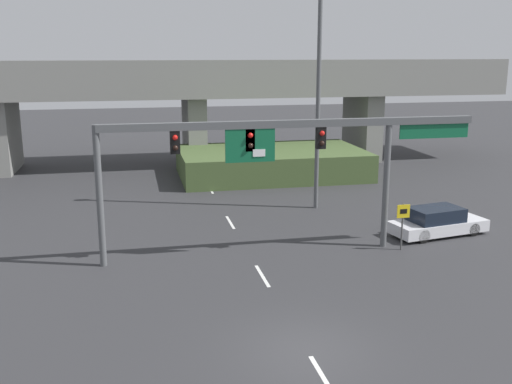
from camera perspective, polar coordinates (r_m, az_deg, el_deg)
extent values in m
plane|color=#2D2D30|center=(18.76, 4.73, -14.57)|extent=(160.00, 160.00, 0.00)
cube|color=silver|center=(17.32, 6.43, -17.15)|extent=(0.14, 2.40, 0.01)
cube|color=silver|center=(24.10, 0.61, -7.99)|extent=(0.14, 2.40, 0.01)
cube|color=silver|center=(31.35, -2.47, -2.90)|extent=(0.14, 2.40, 0.01)
cube|color=silver|center=(38.81, -4.36, 0.25)|extent=(0.14, 2.40, 0.01)
cube|color=silver|center=(46.39, -5.64, 2.39)|extent=(0.14, 2.40, 0.01)
cylinder|color=#515456|center=(25.15, -14.67, -0.47)|extent=(0.28, 0.28, 5.90)
cylinder|color=#515456|center=(27.46, 12.29, 0.80)|extent=(0.28, 0.28, 5.90)
cube|color=#515456|center=(25.54, 3.70, 6.51)|extent=(16.37, 0.32, 0.32)
cube|color=black|center=(24.77, -7.73, 4.72)|extent=(0.40, 0.28, 0.95)
sphere|color=red|center=(24.56, -7.71, 5.16)|extent=(0.22, 0.22, 0.22)
sphere|color=black|center=(24.63, -7.68, 4.17)|extent=(0.22, 0.22, 0.22)
cube|color=black|center=(25.18, -0.60, 4.98)|extent=(0.40, 0.28, 0.95)
sphere|color=red|center=(24.98, -0.53, 5.41)|extent=(0.22, 0.22, 0.22)
sphere|color=black|center=(25.04, -0.53, 4.44)|extent=(0.22, 0.22, 0.22)
cube|color=black|center=(25.96, 6.19, 5.16)|extent=(0.40, 0.28, 0.95)
sphere|color=red|center=(25.77, 6.32, 5.58)|extent=(0.22, 0.22, 0.22)
sphere|color=black|center=(25.83, 6.30, 4.64)|extent=(0.22, 0.22, 0.22)
cube|color=#115B38|center=(25.11, -0.56, 4.44)|extent=(2.11, 0.08, 1.40)
cube|color=white|center=(25.19, 0.29, 3.74)|extent=(0.53, 0.03, 0.31)
cube|color=#115B38|center=(27.96, 16.60, 5.59)|extent=(3.29, 0.07, 0.64)
cylinder|color=#4C4C4C|center=(27.58, 13.74, -3.24)|extent=(0.08, 0.08, 2.16)
cube|color=yellow|center=(27.35, 13.87, -1.79)|extent=(0.60, 0.03, 0.60)
cube|color=black|center=(27.33, 13.88, -1.80)|extent=(0.33, 0.01, 0.21)
cylinder|color=#515456|center=(33.28, 6.00, 11.18)|extent=(0.24, 0.24, 15.11)
cube|color=gray|center=(47.17, -6.03, 10.22)|extent=(49.42, 7.09, 1.88)
cube|color=gray|center=(43.79, -5.60, 11.81)|extent=(49.42, 0.40, 0.90)
cube|color=gray|center=(48.13, -22.80, 5.01)|extent=(1.40, 5.67, 5.32)
cube|color=gray|center=(47.50, -5.92, 5.89)|extent=(1.40, 5.67, 5.32)
cube|color=gray|center=(50.88, 10.06, 6.25)|extent=(1.40, 5.67, 5.32)
cube|color=#42562D|center=(42.73, 1.46, 2.80)|extent=(12.93, 7.96, 1.90)
cube|color=silver|center=(30.47, 16.95, -3.12)|extent=(5.01, 2.61, 0.56)
cube|color=black|center=(30.20, 16.75, -2.05)|extent=(2.72, 2.03, 0.66)
cylinder|color=black|center=(32.00, 18.13, -2.64)|extent=(0.67, 0.33, 0.64)
cylinder|color=black|center=(30.88, 19.99, -3.37)|extent=(0.67, 0.33, 0.64)
cylinder|color=black|center=(30.23, 13.82, -3.29)|extent=(0.67, 0.33, 0.64)
cylinder|color=black|center=(29.03, 15.63, -4.09)|extent=(0.67, 0.33, 0.64)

